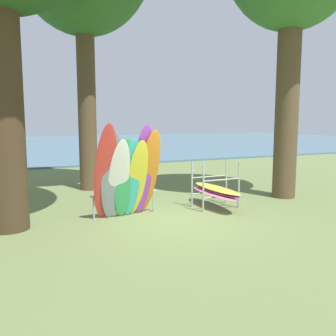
{
  "coord_description": "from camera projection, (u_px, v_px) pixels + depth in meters",
  "views": [
    {
      "loc": [
        -3.8,
        -7.59,
        2.34
      ],
      "look_at": [
        0.21,
        1.02,
        1.1
      ],
      "focal_mm": 39.18,
      "sensor_mm": 36.0,
      "label": 1
    }
  ],
  "objects": [
    {
      "name": "ground_plane",
      "position": [
        178.0,
        219.0,
        8.71
      ],
      "size": [
        80.0,
        80.0,
        0.0
      ],
      "primitive_type": "plane",
      "color": "olive"
    },
    {
      "name": "lake_water",
      "position": [
        42.0,
        145.0,
        34.62
      ],
      "size": [
        80.0,
        36.0,
        0.1
      ],
      "primitive_type": "cube",
      "color": "#477084",
      "rests_on": "ground"
    },
    {
      "name": "leaning_board_pile",
      "position": [
        128.0,
        176.0,
        8.72
      ],
      "size": [
        1.74,
        0.99,
        2.29
      ],
      "color": "red",
      "rests_on": "ground"
    },
    {
      "name": "board_storage_rack",
      "position": [
        215.0,
        190.0,
        9.86
      ],
      "size": [
        1.15,
        2.11,
        1.25
      ],
      "color": "#9EA0A5",
      "rests_on": "ground"
    }
  ]
}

